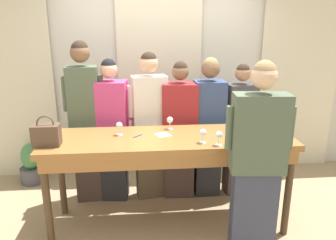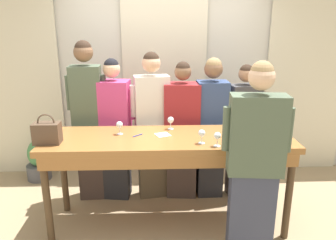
% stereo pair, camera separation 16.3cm
% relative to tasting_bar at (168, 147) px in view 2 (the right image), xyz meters
% --- Properties ---
extents(ground_plane, '(18.00, 18.00, 0.00)m').
position_rel_tasting_bar_xyz_m(ground_plane, '(0.00, 0.02, -0.88)').
color(ground_plane, tan).
extents(wall_back, '(12.00, 0.06, 2.80)m').
position_rel_tasting_bar_xyz_m(wall_back, '(0.00, 1.44, 0.52)').
color(wall_back, beige).
rests_on(wall_back, ground_plane).
extents(curtain_panel_left, '(1.12, 0.03, 2.69)m').
position_rel_tasting_bar_xyz_m(curtain_panel_left, '(-1.97, 1.38, 0.46)').
color(curtain_panel_left, beige).
rests_on(curtain_panel_left, ground_plane).
extents(curtain_panel_center, '(1.12, 0.03, 2.69)m').
position_rel_tasting_bar_xyz_m(curtain_panel_center, '(0.00, 1.38, 0.46)').
color(curtain_panel_center, beige).
rests_on(curtain_panel_center, ground_plane).
extents(curtain_panel_right, '(1.12, 0.03, 2.69)m').
position_rel_tasting_bar_xyz_m(curtain_panel_right, '(1.97, 1.38, 0.46)').
color(curtain_panel_right, beige).
rests_on(curtain_panel_right, ground_plane).
extents(tasting_bar, '(2.46, 0.74, 0.98)m').
position_rel_tasting_bar_xyz_m(tasting_bar, '(0.00, 0.00, 0.00)').
color(tasting_bar, '#9E6633').
rests_on(tasting_bar, ground_plane).
extents(wine_bottle, '(0.08, 0.08, 0.34)m').
position_rel_tasting_bar_xyz_m(wine_bottle, '(0.88, -0.02, 0.23)').
color(wine_bottle, black).
rests_on(wine_bottle, tasting_bar).
extents(handbag, '(0.24, 0.15, 0.29)m').
position_rel_tasting_bar_xyz_m(handbag, '(-1.14, -0.12, 0.21)').
color(handbag, brown).
rests_on(handbag, tasting_bar).
extents(wine_glass_front_left, '(0.07, 0.07, 0.14)m').
position_rel_tasting_bar_xyz_m(wine_glass_front_left, '(1.09, 0.22, 0.20)').
color(wine_glass_front_left, white).
rests_on(wine_glass_front_left, tasting_bar).
extents(wine_glass_front_mid, '(0.07, 0.07, 0.14)m').
position_rel_tasting_bar_xyz_m(wine_glass_front_mid, '(0.44, -0.26, 0.20)').
color(wine_glass_front_mid, white).
rests_on(wine_glass_front_mid, tasting_bar).
extents(wine_glass_front_right, '(0.07, 0.07, 0.14)m').
position_rel_tasting_bar_xyz_m(wine_glass_front_right, '(0.03, 0.26, 0.20)').
color(wine_glass_front_right, white).
rests_on(wine_glass_front_right, tasting_bar).
extents(wine_glass_center_left, '(0.07, 0.07, 0.14)m').
position_rel_tasting_bar_xyz_m(wine_glass_center_left, '(0.98, 0.06, 0.20)').
color(wine_glass_center_left, white).
rests_on(wine_glass_center_left, tasting_bar).
extents(wine_glass_center_mid, '(0.07, 0.07, 0.14)m').
position_rel_tasting_bar_xyz_m(wine_glass_center_mid, '(0.56, -0.28, 0.20)').
color(wine_glass_center_mid, white).
rests_on(wine_glass_center_mid, tasting_bar).
extents(wine_glass_center_right, '(0.07, 0.07, 0.14)m').
position_rel_tasting_bar_xyz_m(wine_glass_center_right, '(-0.49, 0.11, 0.20)').
color(wine_glass_center_right, white).
rests_on(wine_glass_center_right, tasting_bar).
extents(wine_glass_back_left, '(0.07, 0.07, 0.14)m').
position_rel_tasting_bar_xyz_m(wine_glass_back_left, '(1.10, 0.10, 0.20)').
color(wine_glass_back_left, white).
rests_on(wine_glass_back_left, tasting_bar).
extents(wine_glass_back_mid, '(0.07, 0.07, 0.14)m').
position_rel_tasting_bar_xyz_m(wine_glass_back_mid, '(0.72, -0.06, 0.20)').
color(wine_glass_back_mid, white).
rests_on(wine_glass_back_mid, tasting_bar).
extents(wine_glass_back_right, '(0.07, 0.07, 0.14)m').
position_rel_tasting_bar_xyz_m(wine_glass_back_right, '(0.30, -0.18, 0.20)').
color(wine_glass_back_right, white).
rests_on(wine_glass_back_right, tasting_bar).
extents(napkin, '(0.18, 0.18, 0.00)m').
position_rel_tasting_bar_xyz_m(napkin, '(-0.05, 0.07, 0.10)').
color(napkin, white).
rests_on(napkin, tasting_bar).
extents(pen, '(0.09, 0.09, 0.01)m').
position_rel_tasting_bar_xyz_m(pen, '(-0.31, 0.06, 0.11)').
color(pen, '#193399').
rests_on(pen, tasting_bar).
extents(guest_olive_jacket, '(0.46, 0.27, 1.89)m').
position_rel_tasting_bar_xyz_m(guest_olive_jacket, '(-0.91, 0.63, 0.11)').
color(guest_olive_jacket, '#473833').
rests_on(guest_olive_jacket, ground_plane).
extents(guest_pink_top, '(0.49, 0.31, 1.69)m').
position_rel_tasting_bar_xyz_m(guest_pink_top, '(-0.61, 0.63, -0.02)').
color(guest_pink_top, '#28282D').
rests_on(guest_pink_top, ground_plane).
extents(guest_cream_sweater, '(0.51, 0.28, 1.76)m').
position_rel_tasting_bar_xyz_m(guest_cream_sweater, '(-0.17, 0.63, 0.04)').
color(guest_cream_sweater, brown).
rests_on(guest_cream_sweater, ground_plane).
extents(guest_striped_shirt, '(0.53, 0.30, 1.66)m').
position_rel_tasting_bar_xyz_m(guest_striped_shirt, '(0.19, 0.63, -0.05)').
color(guest_striped_shirt, '#473833').
rests_on(guest_striped_shirt, ground_plane).
extents(guest_navy_coat, '(0.47, 0.27, 1.70)m').
position_rel_tasting_bar_xyz_m(guest_navy_coat, '(0.53, 0.63, -0.00)').
color(guest_navy_coat, '#28282D').
rests_on(guest_navy_coat, ground_plane).
extents(guest_beige_cap, '(0.47, 0.28, 1.62)m').
position_rel_tasting_bar_xyz_m(guest_beige_cap, '(0.91, 0.63, -0.05)').
color(guest_beige_cap, '#473833').
rests_on(guest_beige_cap, ground_plane).
extents(host_pouring, '(0.57, 0.26, 1.79)m').
position_rel_tasting_bar_xyz_m(host_pouring, '(0.70, -0.55, 0.04)').
color(host_pouring, '#383D51').
rests_on(host_pouring, ground_plane).
extents(potted_plant, '(0.32, 0.32, 0.55)m').
position_rel_tasting_bar_xyz_m(potted_plant, '(-1.74, 1.13, -0.64)').
color(potted_plant, '#4C4C51').
rests_on(potted_plant, ground_plane).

